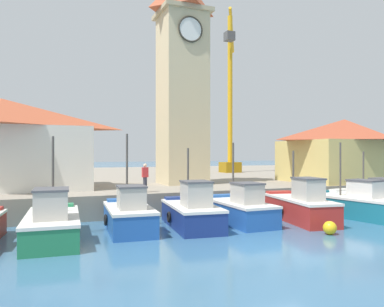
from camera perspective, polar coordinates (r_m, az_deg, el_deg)
name	(u,v)px	position (r m, az deg, el deg)	size (l,w,h in m)	color
ground_plane	(287,253)	(14.03, 14.33, -14.43)	(300.00, 300.00, 0.00)	#386689
quay_wharf	(122,180)	(40.61, -10.57, -4.03)	(120.00, 40.00, 1.31)	gray
fishing_boat_left_outer	(52,223)	(16.22, -20.54, -9.90)	(2.38, 5.38, 4.22)	#237A4C
fishing_boat_left_inner	(129,215)	(17.36, -9.61, -9.21)	(2.24, 4.65, 4.42)	#2356A8
fishing_boat_mid_left	(192,212)	(17.87, -0.05, -8.87)	(2.48, 4.97, 3.77)	navy
fishing_boat_center	(239,209)	(19.17, 7.23, -8.37)	(2.04, 4.79, 4.06)	#2356A8
fishing_boat_mid_right	(300,206)	(20.30, 16.13, -7.70)	(2.62, 5.40, 3.65)	#AD2823
fishing_boat_right_inner	(351,204)	(22.54, 23.11, -7.07)	(2.74, 5.31, 4.12)	#196B7F
fishing_boat_right_outer	(374,201)	(24.68, 26.01, -6.49)	(2.61, 5.31, 3.63)	silver
clock_tower	(182,72)	(27.77, -1.51, 12.25)	(3.58, 3.58, 16.92)	beige
warehouse_left	(1,143)	(25.58, -27.05, 1.44)	(10.57, 6.83, 5.55)	silver
warehouse_right	(345,149)	(32.04, 22.22, 0.58)	(9.22, 6.63, 4.91)	tan
port_crane_near	(230,111)	(44.08, 5.83, 6.42)	(4.45, 6.83, 19.33)	#976E11
mooring_buoy	(330,228)	(17.47, 20.26, -10.58)	(0.58, 0.58, 0.58)	gold
dock_worker_near_tower	(145,177)	(21.36, -7.16, -3.61)	(0.34, 0.22, 1.62)	#33333D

